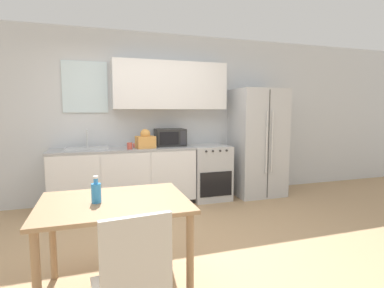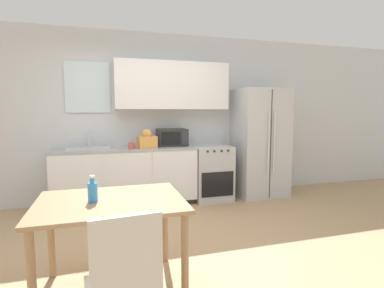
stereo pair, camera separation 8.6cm
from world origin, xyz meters
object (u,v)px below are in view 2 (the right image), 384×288
object	(u,v)px
coffee_mug	(132,146)
dining_chair_near	(125,281)
oven_range	(211,172)
refrigerator	(260,143)
microwave	(172,137)
drink_bottle	(93,191)
dining_table	(111,213)

from	to	relation	value
coffee_mug	dining_chair_near	xyz separation A→B (m)	(-0.31, -2.88, -0.40)
oven_range	refrigerator	bearing A→B (deg)	-1.90
microwave	dining_chair_near	distance (m)	3.33
refrigerator	dining_chair_near	distance (m)	3.91
dining_chair_near	drink_bottle	bearing A→B (deg)	96.89
microwave	refrigerator	bearing A→B (deg)	-5.42
microwave	dining_table	size ratio (longest dim) A/B	0.41
refrigerator	microwave	world-z (taller)	refrigerator
refrigerator	coffee_mug	distance (m)	2.18
coffee_mug	refrigerator	bearing A→B (deg)	3.03
dining_chair_near	microwave	bearing A→B (deg)	66.90
oven_range	coffee_mug	world-z (taller)	coffee_mug
dining_table	dining_chair_near	size ratio (longest dim) A/B	1.21
dining_table	coffee_mug	bearing A→B (deg)	80.26
dining_table	drink_bottle	bearing A→B (deg)	-174.25
dining_chair_near	oven_range	bearing A→B (deg)	56.24
microwave	dining_chair_near	world-z (taller)	microwave
microwave	drink_bottle	bearing A→B (deg)	-116.16
refrigerator	dining_chair_near	world-z (taller)	refrigerator
drink_bottle	dining_table	bearing A→B (deg)	5.75
coffee_mug	dining_chair_near	size ratio (longest dim) A/B	0.12
dining_chair_near	drink_bottle	distance (m)	0.87
coffee_mug	dining_table	distance (m)	2.13
oven_range	dining_chair_near	size ratio (longest dim) A/B	0.95
microwave	drink_bottle	world-z (taller)	microwave
coffee_mug	dining_chair_near	distance (m)	2.93
refrigerator	drink_bottle	world-z (taller)	refrigerator
oven_range	dining_table	distance (m)	2.78
dining_chair_near	drink_bottle	size ratio (longest dim) A/B	4.51
coffee_mug	dining_chair_near	bearing A→B (deg)	-96.11
refrigerator	dining_table	bearing A→B (deg)	-139.12
oven_range	coffee_mug	distance (m)	1.39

